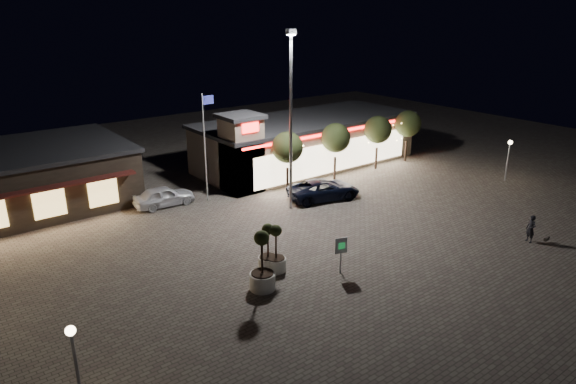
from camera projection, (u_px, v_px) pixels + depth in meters
ground at (348, 256)px, 29.90m from camera, size 90.00×90.00×0.00m
retail_building at (303, 142)px, 46.40m from camera, size 20.40×8.40×6.10m
restaurant_building at (7, 181)px, 36.05m from camera, size 16.40×11.00×4.30m
floodlight_pole at (291, 112)px, 34.64m from camera, size 0.60×0.40×12.38m
flagpole at (205, 139)px, 36.91m from camera, size 0.95×0.10×8.00m
lamp_post_east at (509, 152)px, 42.02m from camera, size 0.36×0.36×3.48m
lamp_post_south at (74, 352)px, 17.66m from camera, size 0.36×0.36×3.48m
string_tree_a at (287, 148)px, 39.20m from camera, size 2.42×2.42×4.79m
string_tree_b at (336, 138)px, 42.06m from camera, size 2.42×2.42×4.79m
string_tree_c at (378, 130)px, 44.93m from camera, size 2.42×2.42×4.79m
string_tree_d at (408, 124)px, 47.22m from camera, size 2.42×2.42×4.79m
pickup_truck at (324, 189)px, 38.54m from camera, size 5.95×3.80×1.53m
white_sedan at (164, 196)px, 37.22m from camera, size 4.47×2.04×1.49m
pedestrian at (531, 229)px, 31.39m from camera, size 0.57×0.72×1.74m
dog at (547, 238)px, 31.52m from camera, size 0.50×0.18×0.27m
planter_left at (268, 255)px, 28.09m from camera, size 1.11×1.11×2.72m
planter_mid at (262, 271)px, 26.04m from camera, size 1.32×1.32×3.25m
planter_right at (276, 257)px, 27.94m from camera, size 1.10×1.10×2.71m
valet_sign at (341, 249)px, 27.47m from camera, size 0.67×0.28×2.09m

